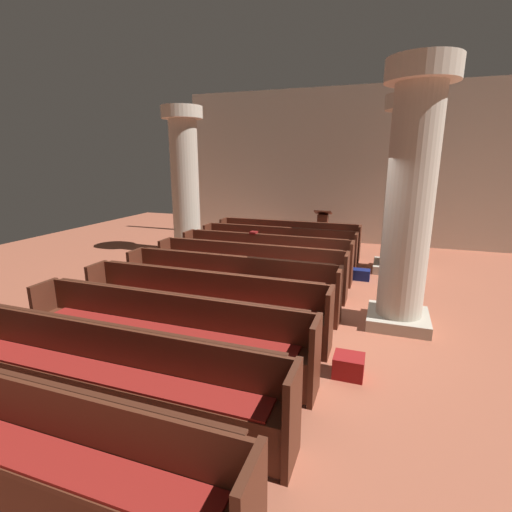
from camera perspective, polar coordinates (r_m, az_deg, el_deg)
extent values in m
plane|color=#AD5B42|center=(6.24, 6.31, -9.00)|extent=(19.20, 19.20, 0.00)
cube|color=beige|center=(11.74, 13.58, 13.01)|extent=(10.00, 0.16, 4.50)
cube|color=#562819|center=(9.90, 4.80, 2.70)|extent=(3.59, 0.38, 0.05)
cube|color=#562819|center=(10.02, 5.07, 4.17)|extent=(3.59, 0.04, 0.41)
cube|color=#492215|center=(10.03, 5.17, 5.32)|extent=(3.45, 0.06, 0.02)
cube|color=#4E2416|center=(10.50, -4.90, 3.31)|extent=(0.06, 0.44, 0.90)
cube|color=#4E2416|center=(9.63, 15.39, 1.81)|extent=(0.06, 0.44, 0.90)
cube|color=#522618|center=(9.79, 4.52, 1.18)|extent=(3.59, 0.03, 0.42)
cube|color=maroon|center=(9.88, 4.78, 2.88)|extent=(3.31, 0.32, 0.03)
cube|color=#562819|center=(8.98, 3.23, 1.50)|extent=(3.59, 0.38, 0.05)
cube|color=#562819|center=(9.09, 3.54, 3.13)|extent=(3.59, 0.04, 0.41)
cube|color=#492215|center=(9.10, 3.64, 4.40)|extent=(3.45, 0.06, 0.02)
cube|color=#4E2416|center=(9.64, -7.27, 2.23)|extent=(0.06, 0.44, 0.90)
cube|color=#4E2416|center=(8.68, 14.90, 0.47)|extent=(0.06, 0.44, 0.90)
cube|color=#522618|center=(8.87, 2.89, -0.20)|extent=(3.59, 0.03, 0.42)
cube|color=maroon|center=(8.96, 3.20, 1.69)|extent=(3.31, 0.32, 0.03)
cube|color=#562819|center=(8.07, 1.30, 0.03)|extent=(3.59, 0.38, 0.05)
cube|color=#562819|center=(8.17, 1.67, 1.86)|extent=(3.59, 0.04, 0.41)
cube|color=#492215|center=(8.18, 1.78, 3.27)|extent=(3.45, 0.06, 0.02)
cube|color=#4E2416|center=(8.80, -10.10, 0.93)|extent=(0.06, 0.44, 0.90)
cube|color=#4E2416|center=(7.73, 14.29, -1.19)|extent=(0.06, 0.44, 0.90)
cube|color=#522618|center=(7.97, 0.90, -1.88)|extent=(3.59, 0.03, 0.42)
cube|color=maroon|center=(8.05, 1.25, 0.23)|extent=(3.31, 0.32, 0.03)
cube|color=#562819|center=(7.18, -1.12, -1.82)|extent=(3.59, 0.38, 0.05)
cube|color=#562819|center=(7.27, -0.67, 0.26)|extent=(3.59, 0.04, 0.41)
cube|color=#492215|center=(7.27, -0.55, 1.85)|extent=(3.45, 0.06, 0.02)
cube|color=#4E2416|center=(7.99, -13.51, -0.64)|extent=(0.06, 0.44, 0.90)
cube|color=#4E2416|center=(6.80, 13.51, -3.31)|extent=(0.06, 0.44, 0.90)
cube|color=#522618|center=(7.10, -1.60, -3.99)|extent=(3.59, 0.03, 0.42)
cube|color=maroon|center=(7.15, -1.18, -1.59)|extent=(3.31, 0.32, 0.03)
cube|color=#562819|center=(6.32, -4.22, -4.18)|extent=(3.59, 0.38, 0.05)
cube|color=#562819|center=(6.39, -3.66, -1.78)|extent=(3.59, 0.04, 0.41)
cube|color=#492215|center=(6.38, -3.52, 0.02)|extent=(3.45, 0.06, 0.02)
cube|color=#4E2416|center=(7.22, -17.67, -2.55)|extent=(0.06, 0.44, 0.90)
cube|color=#4E2416|center=(5.87, 12.47, -6.10)|extent=(0.06, 0.44, 0.90)
cube|color=#522618|center=(6.25, -4.82, -6.67)|extent=(3.59, 0.03, 0.42)
cube|color=maroon|center=(6.29, -4.30, -3.93)|extent=(3.31, 0.32, 0.03)
cube|color=#562819|center=(5.49, -8.30, -7.24)|extent=(3.59, 0.38, 0.05)
cube|color=#562819|center=(5.55, -7.59, -4.45)|extent=(3.59, 0.04, 0.41)
cube|color=#492215|center=(5.53, -7.44, -2.38)|extent=(3.45, 0.06, 0.02)
cube|color=#4E2416|center=(6.51, -22.79, -4.88)|extent=(0.06, 0.44, 0.90)
cube|color=#4E2416|center=(4.97, 11.04, -9.91)|extent=(0.06, 0.44, 0.90)
cube|color=#522618|center=(5.44, -9.07, -10.14)|extent=(3.59, 0.03, 0.42)
cube|color=maroon|center=(5.46, -8.41, -6.97)|extent=(3.31, 0.32, 0.03)
cube|color=#562819|center=(4.72, -13.86, -11.28)|extent=(3.59, 0.38, 0.05)
cube|color=#562819|center=(4.76, -12.93, -8.00)|extent=(3.59, 0.04, 0.41)
cube|color=#492215|center=(4.72, -12.76, -5.60)|extent=(3.45, 0.06, 0.02)
cube|color=#4E2416|center=(5.87, -29.14, -7.68)|extent=(0.06, 0.44, 0.90)
cube|color=#4E2416|center=(4.11, 8.93, -15.35)|extent=(0.06, 0.44, 0.90)
cube|color=#522618|center=(4.70, -14.88, -14.66)|extent=(3.59, 0.03, 0.42)
cube|color=maroon|center=(4.69, -14.02, -10.99)|extent=(3.31, 0.32, 0.03)
cube|color=#562819|center=(4.04, -21.69, -16.60)|extent=(3.59, 0.38, 0.05)
cube|color=#562819|center=(4.05, -20.43, -12.77)|extent=(3.59, 0.04, 0.41)
cube|color=#492215|center=(3.99, -20.24, -9.99)|extent=(3.45, 0.06, 0.02)
cube|color=#4E2416|center=(3.31, 5.53, -23.50)|extent=(0.06, 0.44, 0.90)
cube|color=#522618|center=(4.06, -23.06, -20.49)|extent=(3.59, 0.03, 0.42)
cube|color=maroon|center=(4.01, -21.93, -16.29)|extent=(3.31, 0.32, 0.03)
cube|color=#562819|center=(3.51, -32.95, -23.27)|extent=(3.59, 0.38, 0.05)
cube|color=#562819|center=(3.47, -31.23, -18.96)|extent=(3.59, 0.04, 0.41)
cube|color=#492215|center=(3.39, -31.05, -15.81)|extent=(3.45, 0.06, 0.02)
cube|color=maroon|center=(3.48, -33.32, -22.95)|extent=(3.31, 0.32, 0.03)
cube|color=#B6AD9A|center=(9.16, 20.45, -1.55)|extent=(0.97, 0.97, 0.18)
cylinder|color=beige|center=(8.86, 21.45, 9.28)|extent=(0.72, 0.72, 3.29)
cylinder|color=beige|center=(8.91, 22.58, 20.81)|extent=(1.04, 1.04, 0.30)
cube|color=#B6AD9A|center=(10.46, -10.27, 1.07)|extent=(0.97, 0.97, 0.18)
cylinder|color=beige|center=(10.20, -10.72, 10.58)|extent=(0.72, 0.72, 3.29)
cylinder|color=beige|center=(10.24, -11.22, 20.64)|extent=(1.04, 1.04, 0.30)
cube|color=#B6AD9A|center=(6.27, 20.73, -8.89)|extent=(0.90, 0.90, 0.18)
cylinder|color=beige|center=(5.84, 22.26, 6.97)|extent=(0.67, 0.67, 3.29)
cylinder|color=beige|center=(5.91, 24.07, 24.45)|extent=(0.97, 0.97, 0.30)
cube|color=#411E13|center=(11.12, 9.95, 1.56)|extent=(0.45, 0.45, 0.06)
cube|color=#4C2316|center=(11.03, 10.05, 3.82)|extent=(0.28, 0.28, 0.95)
cube|color=#502518|center=(10.94, 10.17, 6.57)|extent=(0.48, 0.35, 0.15)
cube|color=maroon|center=(8.27, -0.35, 3.61)|extent=(0.14, 0.19, 0.04)
cube|color=navy|center=(8.24, 15.56, -2.73)|extent=(0.40, 0.25, 0.22)
cube|color=maroon|center=(4.71, 13.90, -15.90)|extent=(0.35, 0.30, 0.26)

